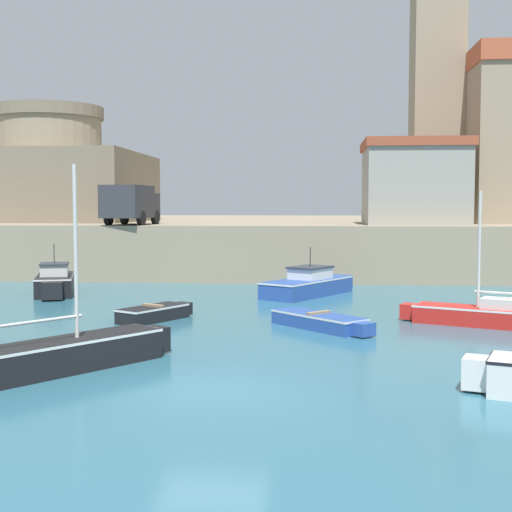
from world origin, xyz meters
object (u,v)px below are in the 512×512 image
at_px(harbor_shed_near_wharf, 414,182).
at_px(dinghy_blue_8, 321,321).
at_px(fortress, 51,179).
at_px(sailboat_red_3, 487,314).
at_px(motorboat_blue_4, 309,284).
at_px(motorboat_black_7, 55,282).
at_px(sailboat_black_2, 68,353).
at_px(truck_on_quay, 131,203).
at_px(dinghy_black_5, 155,312).
at_px(church, 506,135).

bearing_deg(harbor_shed_near_wharf, dinghy_blue_8, -107.12).
xyz_separation_m(dinghy_blue_8, fortress, (-18.53, 24.28, 5.72)).
bearing_deg(sailboat_red_3, harbor_shed_near_wharf, 91.02).
bearing_deg(sailboat_red_3, motorboat_blue_4, 127.53).
xyz_separation_m(sailboat_red_3, motorboat_black_7, (-18.21, 7.36, 0.16)).
relative_size(sailboat_black_2, motorboat_black_7, 1.07).
xyz_separation_m(dinghy_blue_8, truck_on_quay, (-10.57, 15.33, 4.04)).
bearing_deg(dinghy_black_5, harbor_shed_near_wharf, 55.09).
xyz_separation_m(sailboat_black_2, dinghy_blue_8, (6.46, 6.69, -0.18)).
height_order(church, truck_on_quay, church).
bearing_deg(dinghy_blue_8, motorboat_black_7, 146.08).
distance_m(motorboat_black_7, church, 31.93).
distance_m(dinghy_blue_8, church, 30.32).
bearing_deg(dinghy_black_5, dinghy_blue_8, -12.00).
height_order(sailboat_red_3, church, church).
relative_size(church, harbor_shed_near_wharf, 3.05).
xyz_separation_m(motorboat_black_7, truck_on_quay, (1.87, 6.97, 3.74)).
height_order(motorboat_black_7, church, church).
height_order(motorboat_blue_4, fortress, fortress).
bearing_deg(harbor_shed_near_wharf, dinghy_black_5, -124.91).
relative_size(motorboat_blue_4, church, 0.33).
bearing_deg(dinghy_blue_8, motorboat_blue_4, 92.89).
relative_size(dinghy_black_5, motorboat_black_7, 0.64).
relative_size(motorboat_blue_4, dinghy_black_5, 1.84).
bearing_deg(harbor_shed_near_wharf, fortress, 164.79).
bearing_deg(truck_on_quay, harbor_shed_near_wharf, 8.58).
bearing_deg(dinghy_blue_8, fortress, 127.35).
relative_size(sailboat_red_3, truck_on_quay, 1.24).
height_order(sailboat_black_2, dinghy_black_5, sailboat_black_2).
relative_size(fortress, harbor_shed_near_wharf, 2.13).
bearing_deg(fortress, truck_on_quay, -48.36).
xyz_separation_m(sailboat_black_2, dinghy_black_5, (0.43, 7.97, -0.16)).
relative_size(motorboat_black_7, harbor_shed_near_wharf, 0.85).
bearing_deg(dinghy_blue_8, dinghy_black_5, 168.00).
distance_m(dinghy_black_5, dinghy_blue_8, 6.16).
distance_m(sailboat_black_2, motorboat_black_7, 16.20).
xyz_separation_m(motorboat_blue_4, dinghy_black_5, (-5.57, -7.83, -0.22)).
height_order(motorboat_blue_4, dinghy_blue_8, motorboat_blue_4).
relative_size(dinghy_black_5, truck_on_quay, 0.72).
bearing_deg(fortress, church, 3.33).
xyz_separation_m(fortress, harbor_shed_near_wharf, (24.00, -6.53, -0.48)).
relative_size(sailboat_black_2, motorboat_blue_4, 0.91).
height_order(dinghy_blue_8, harbor_shed_near_wharf, harbor_shed_near_wharf).
bearing_deg(church, sailboat_black_2, -120.36).
distance_m(sailboat_red_3, motorboat_black_7, 19.64).
xyz_separation_m(dinghy_black_5, dinghy_blue_8, (6.03, -1.28, -0.01)).
bearing_deg(harbor_shed_near_wharf, motorboat_blue_4, -124.46).
xyz_separation_m(harbor_shed_near_wharf, truck_on_quay, (-16.04, -2.42, -1.21)).
bearing_deg(sailboat_red_3, dinghy_blue_8, -170.09).
relative_size(motorboat_black_7, fortress, 0.40).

